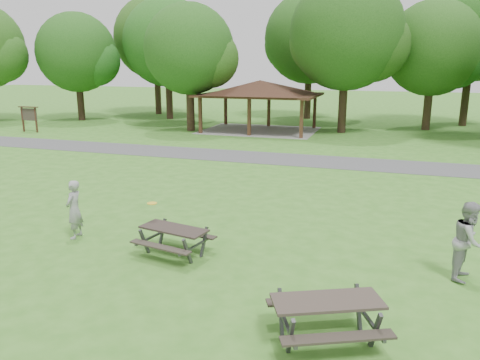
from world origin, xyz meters
name	(u,v)px	position (x,y,z in m)	size (l,w,h in m)	color
ground	(156,261)	(0.00, 0.00, 0.00)	(160.00, 160.00, 0.00)	#387521
asphalt_path	(280,159)	(0.00, 14.00, 0.01)	(120.00, 3.20, 0.02)	#47474A
pavilion	(260,90)	(-4.00, 24.00, 3.06)	(8.60, 7.01, 3.76)	#372114
notice_board	(29,114)	(-20.00, 18.00, 1.31)	(1.60, 0.30, 1.88)	#361C13
tree_row_b	(78,55)	(-20.92, 25.53, 5.67)	(7.14, 6.80, 9.28)	black
tree_row_c	(168,45)	(-13.90, 29.03, 6.54)	(8.19, 7.80, 10.67)	black
tree_row_d	(190,52)	(-8.92, 22.53, 5.77)	(6.93, 6.60, 9.27)	black
tree_row_e	(348,37)	(2.10, 25.03, 6.78)	(8.40, 8.00, 11.02)	black
tree_row_f	(434,51)	(8.09, 28.53, 5.84)	(7.35, 7.00, 9.55)	#302115
tree_deep_a	(157,40)	(-16.90, 32.53, 7.13)	(8.40, 8.00, 11.38)	#321F16
tree_deep_b	(311,41)	(-1.90, 33.03, 6.89)	(8.40, 8.00, 11.13)	#301E15
tree_deep_c	(475,31)	(11.10, 32.03, 7.44)	(8.82, 8.40, 11.90)	black
picnic_table_middle	(174,234)	(0.29, 0.54, 0.58)	(2.06, 1.78, 0.79)	black
picnic_table_far	(327,310)	(4.71, -2.22, 0.64)	(2.48, 2.29, 0.86)	#322924
frisbee_in_flight	(152,203)	(-0.55, 0.94, 1.25)	(0.37, 0.37, 0.02)	yellow
frisbee_thrower	(74,210)	(-3.03, 0.79, 0.86)	(0.63, 0.41, 1.73)	gray
frisbee_catcher	(469,241)	(7.50, 1.43, 0.95)	(0.92, 0.72, 1.90)	gray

